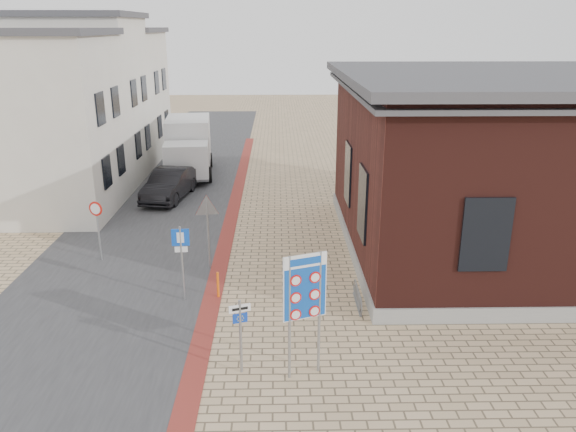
# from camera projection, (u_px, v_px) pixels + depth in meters

# --- Properties ---
(ground) EXTENTS (120.00, 120.00, 0.00)m
(ground) POSITION_uv_depth(u_px,v_px,m) (273.00, 343.00, 15.63)
(ground) COLOR tan
(ground) RESTS_ON ground
(road_strip) EXTENTS (7.00, 60.00, 0.02)m
(road_strip) POSITION_uv_depth(u_px,v_px,m) (171.00, 192.00, 29.73)
(road_strip) COLOR #38383A
(road_strip) RESTS_ON ground
(curb_strip) EXTENTS (0.60, 40.00, 0.02)m
(curb_strip) POSITION_uv_depth(u_px,v_px,m) (230.00, 223.00, 25.06)
(curb_strip) COLOR maroon
(curb_strip) RESTS_ON ground
(brick_building) EXTENTS (13.00, 13.00, 6.80)m
(brick_building) POSITION_uv_depth(u_px,v_px,m) (510.00, 162.00, 21.30)
(brick_building) COLOR gray
(brick_building) RESTS_ON ground
(townhouse_near) EXTENTS (7.40, 6.40, 8.30)m
(townhouse_near) POSITION_uv_depth(u_px,v_px,m) (32.00, 124.00, 25.45)
(townhouse_near) COLOR beige
(townhouse_near) RESTS_ON ground
(townhouse_mid) EXTENTS (7.40, 6.40, 9.10)m
(townhouse_mid) POSITION_uv_depth(u_px,v_px,m) (76.00, 99.00, 31.01)
(townhouse_mid) COLOR beige
(townhouse_mid) RESTS_ON ground
(townhouse_far) EXTENTS (7.40, 6.40, 8.30)m
(townhouse_far) POSITION_uv_depth(u_px,v_px,m) (108.00, 94.00, 36.82)
(townhouse_far) COLOR beige
(townhouse_far) RESTS_ON ground
(bike_rack) EXTENTS (0.08, 1.80, 0.60)m
(bike_rack) POSITION_uv_depth(u_px,v_px,m) (358.00, 297.00, 17.67)
(bike_rack) COLOR slate
(bike_rack) RESTS_ON ground
(sedan) EXTENTS (2.35, 4.81, 1.52)m
(sedan) POSITION_uv_depth(u_px,v_px,m) (170.00, 184.00, 28.48)
(sedan) COLOR black
(sedan) RESTS_ON ground
(box_truck) EXTENTS (3.11, 6.39, 3.23)m
(box_truck) POSITION_uv_depth(u_px,v_px,m) (188.00, 147.00, 32.90)
(box_truck) COLOR slate
(box_truck) RESTS_ON ground
(border_sign) EXTENTS (1.07, 0.43, 3.28)m
(border_sign) POSITION_uv_depth(u_px,v_px,m) (305.00, 289.00, 13.46)
(border_sign) COLOR gray
(border_sign) RESTS_ON ground
(essen_sign) EXTENTS (0.53, 0.21, 2.03)m
(essen_sign) POSITION_uv_depth(u_px,v_px,m) (240.00, 326.00, 13.89)
(essen_sign) COLOR gray
(essen_sign) RESTS_ON ground
(parking_sign) EXTENTS (0.55, 0.07, 2.50)m
(parking_sign) POSITION_uv_depth(u_px,v_px,m) (181.00, 251.00, 17.53)
(parking_sign) COLOR gray
(parking_sign) RESTS_ON ground
(yield_sign) EXTENTS (0.96, 0.21, 2.72)m
(yield_sign) POSITION_uv_depth(u_px,v_px,m) (207.00, 214.00, 19.80)
(yield_sign) COLOR gray
(yield_sign) RESTS_ON ground
(speed_sign) EXTENTS (0.53, 0.20, 2.32)m
(speed_sign) POSITION_uv_depth(u_px,v_px,m) (97.00, 221.00, 20.64)
(speed_sign) COLOR gray
(speed_sign) RESTS_ON ground
(bollard) EXTENTS (0.10, 0.10, 0.89)m
(bollard) POSITION_uv_depth(u_px,v_px,m) (218.00, 285.00, 18.10)
(bollard) COLOR #FF670D
(bollard) RESTS_ON ground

